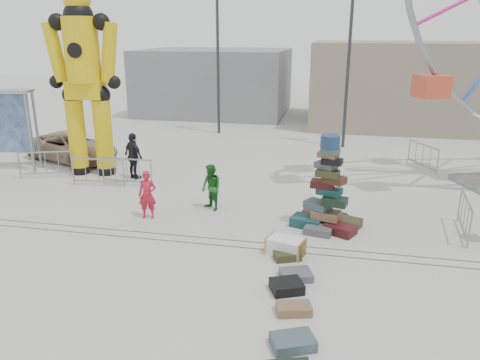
% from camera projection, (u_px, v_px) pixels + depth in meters
% --- Properties ---
extents(ground, '(90.00, 90.00, 0.00)m').
position_uv_depth(ground, '(226.00, 256.00, 12.23)').
color(ground, '#9E9E99').
rests_on(ground, ground).
extents(track_line_near, '(40.00, 0.04, 0.01)m').
position_uv_depth(track_line_near, '(231.00, 246.00, 12.79)').
color(track_line_near, '#47443F').
rests_on(track_line_near, ground).
extents(track_line_far, '(40.00, 0.04, 0.01)m').
position_uv_depth(track_line_far, '(234.00, 240.00, 13.16)').
color(track_line_far, '#47443F').
rests_on(track_line_far, ground).
extents(building_right, '(12.00, 8.00, 5.00)m').
position_uv_depth(building_right, '(412.00, 84.00, 28.76)').
color(building_right, gray).
rests_on(building_right, ground).
extents(building_left, '(10.00, 8.00, 4.40)m').
position_uv_depth(building_left, '(215.00, 81.00, 33.24)').
color(building_left, gray).
rests_on(building_left, ground).
extents(lamp_post_right, '(1.41, 0.25, 8.00)m').
position_uv_depth(lamp_post_right, '(351.00, 56.00, 22.39)').
color(lamp_post_right, '#2D2D30').
rests_on(lamp_post_right, ground).
extents(lamp_post_left, '(1.41, 0.25, 8.00)m').
position_uv_depth(lamp_post_left, '(219.00, 53.00, 25.61)').
color(lamp_post_left, '#2D2D30').
rests_on(lamp_post_left, ground).
extents(suitcase_tower, '(2.19, 1.81, 2.83)m').
position_uv_depth(suitcase_tower, '(327.00, 202.00, 13.83)').
color(suitcase_tower, '#174245').
rests_on(suitcase_tower, ground).
extents(crash_test_dummy, '(2.99, 1.31, 7.50)m').
position_uv_depth(crash_test_dummy, '(84.00, 76.00, 18.14)').
color(crash_test_dummy, black).
rests_on(crash_test_dummy, ground).
extents(steamer_trunk, '(1.08, 0.80, 0.45)m').
position_uv_depth(steamer_trunk, '(285.00, 247.00, 12.28)').
color(steamer_trunk, silver).
rests_on(steamer_trunk, ground).
extents(row_case_0, '(0.81, 0.72, 0.21)m').
position_uv_depth(row_case_0, '(287.00, 255.00, 12.09)').
color(row_case_0, '#34371B').
rests_on(row_case_0, ground).
extents(row_case_1, '(0.88, 0.79, 0.19)m').
position_uv_depth(row_case_1, '(296.00, 275.00, 11.12)').
color(row_case_1, '#515358').
rests_on(row_case_1, ground).
extents(row_case_2, '(0.88, 0.82, 0.24)m').
position_uv_depth(row_case_2, '(287.00, 286.00, 10.58)').
color(row_case_2, black).
rests_on(row_case_2, ground).
extents(row_case_3, '(0.82, 0.62, 0.20)m').
position_uv_depth(row_case_3, '(294.00, 309.00, 9.76)').
color(row_case_3, brown).
rests_on(row_case_3, ground).
extents(row_case_4, '(0.95, 0.83, 0.22)m').
position_uv_depth(row_case_4, '(293.00, 342.00, 8.70)').
color(row_case_4, '#40545C').
rests_on(row_case_4, ground).
extents(barricade_dummy_a, '(1.91, 0.77, 1.10)m').
position_uv_depth(barricade_dummy_a, '(46.00, 164.00, 18.66)').
color(barricade_dummy_a, gray).
rests_on(barricade_dummy_a, ground).
extents(barricade_dummy_b, '(2.00, 0.27, 1.10)m').
position_uv_depth(barricade_dummy_b, '(98.00, 172.00, 17.64)').
color(barricade_dummy_b, gray).
rests_on(barricade_dummy_b, ground).
extents(barricade_dummy_c, '(2.00, 0.18, 1.10)m').
position_uv_depth(barricade_dummy_c, '(127.00, 172.00, 17.68)').
color(barricade_dummy_c, gray).
rests_on(barricade_dummy_c, ground).
extents(barricade_wheel_front, '(0.28, 2.00, 1.10)m').
position_uv_depth(barricade_wheel_front, '(464.00, 216.00, 13.44)').
color(barricade_wheel_front, gray).
rests_on(barricade_wheel_front, ground).
extents(barricade_wheel_back, '(0.96, 1.84, 1.10)m').
position_uv_depth(barricade_wheel_back, '(423.00, 156.00, 19.84)').
color(barricade_wheel_back, gray).
rests_on(barricade_wheel_back, ground).
extents(pedestrian_red, '(0.61, 0.45, 1.53)m').
position_uv_depth(pedestrian_red, '(147.00, 195.00, 14.53)').
color(pedestrian_red, '#AF192A').
rests_on(pedestrian_red, ground).
extents(pedestrian_green, '(0.94, 0.92, 1.53)m').
position_uv_depth(pedestrian_green, '(211.00, 188.00, 15.22)').
color(pedestrian_green, '#165B1A').
rests_on(pedestrian_green, ground).
extents(pedestrian_black, '(1.16, 0.96, 1.85)m').
position_uv_depth(pedestrian_black, '(134.00, 156.00, 18.41)').
color(pedestrian_black, black).
rests_on(pedestrian_black, ground).
extents(parked_suv, '(4.99, 3.57, 1.26)m').
position_uv_depth(parked_suv, '(72.00, 147.00, 21.16)').
color(parked_suv, tan).
rests_on(parked_suv, ground).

